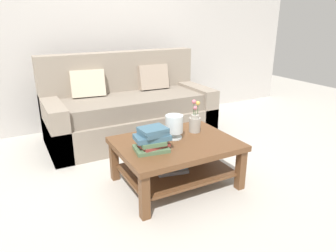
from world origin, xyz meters
name	(u,v)px	position (x,y,z in m)	size (l,w,h in m)	color
ground_plane	(161,163)	(0.00, 0.00, 0.00)	(10.00, 10.00, 0.00)	#B7B2A8
back_wall	(105,27)	(0.00, 1.65, 1.35)	(6.40, 0.12, 2.70)	#BCB7B2
couch	(129,110)	(0.01, 0.90, 0.36)	(2.05, 0.90, 1.06)	gray
coffee_table	(175,154)	(-0.07, -0.44, 0.31)	(1.06, 0.81, 0.43)	brown
book_stack_main	(152,139)	(-0.33, -0.51, 0.52)	(0.32, 0.25, 0.20)	#51704C
glass_hurricane_vase	(174,125)	(-0.04, -0.36, 0.56)	(0.16, 0.16, 0.22)	silver
flower_pitcher	(195,122)	(0.22, -0.30, 0.52)	(0.11, 0.11, 0.32)	#9E998E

